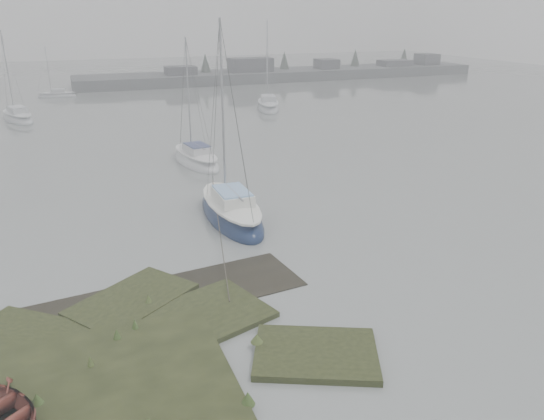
{
  "coord_description": "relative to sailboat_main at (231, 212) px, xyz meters",
  "views": [
    {
      "loc": [
        -5.33,
        -11.94,
        9.27
      ],
      "look_at": [
        1.97,
        6.7,
        1.8
      ],
      "focal_mm": 35.0,
      "sensor_mm": 36.0,
      "label": 1
    }
  ],
  "objects": [
    {
      "name": "sailboat_main",
      "position": [
        0.0,
        0.0,
        0.0
      ],
      "size": [
        2.3,
        6.94,
        9.79
      ],
      "rotation": [
        0.0,
        0.0,
        -0.0
      ],
      "color": "#0C1A3D",
      "rests_on": "ground"
    },
    {
      "name": "sailboat_far_a",
      "position": [
        -10.85,
        30.56,
        -0.04
      ],
      "size": [
        3.89,
        6.34,
        8.51
      ],
      "rotation": [
        0.0,
        0.0,
        0.34
      ],
      "color": "#B8BFC3",
      "rests_on": "ground"
    },
    {
      "name": "sailboat_white",
      "position": [
        0.81,
        10.28,
        -0.04
      ],
      "size": [
        2.82,
        6.24,
        8.5
      ],
      "rotation": [
        0.0,
        0.0,
        0.14
      ],
      "color": "silver",
      "rests_on": "ground"
    },
    {
      "name": "far_shoreline",
      "position": [
        25.34,
        51.04,
        0.55
      ],
      "size": [
        60.0,
        8.0,
        4.15
      ],
      "color": "#4C4F51",
      "rests_on": "ground"
    },
    {
      "name": "ground",
      "position": [
        -1.5,
        19.15,
        -0.3
      ],
      "size": [
        160.0,
        160.0,
        0.0
      ],
      "primitive_type": "plane",
      "color": "slate",
      "rests_on": "ground"
    },
    {
      "name": "sailboat_far_c",
      "position": [
        -7.38,
        44.51,
        -0.11
      ],
      "size": [
        4.52,
        2.07,
        6.14
      ],
      "rotation": [
        0.0,
        0.0,
        1.42
      ],
      "color": "#B8BDC3",
      "rests_on": "ground"
    },
    {
      "name": "sailboat_far_b",
      "position": [
        12.6,
        27.88,
        -0.01
      ],
      "size": [
        3.93,
        6.96,
        9.33
      ],
      "rotation": [
        0.0,
        0.0,
        -0.28
      ],
      "color": "#A5AAAF",
      "rests_on": "ground"
    }
  ]
}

